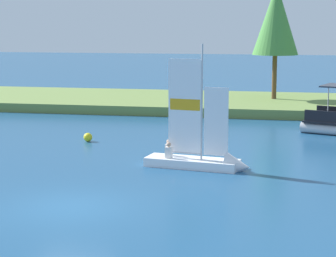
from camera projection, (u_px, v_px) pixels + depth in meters
ground_plane at (70, 207)px, 21.45m from camera, size 200.00×200.00×0.00m
shore_bank at (193, 102)px, 46.45m from camera, size 80.00×10.54×0.61m
shoreline_tree_centre at (276, 19)px, 45.10m from camera, size 3.19×3.19×8.01m
sailboat at (208, 159)px, 26.97m from camera, size 4.53×1.85×5.50m
channel_buoy at (88, 137)px, 33.02m from camera, size 0.44×0.44×0.44m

